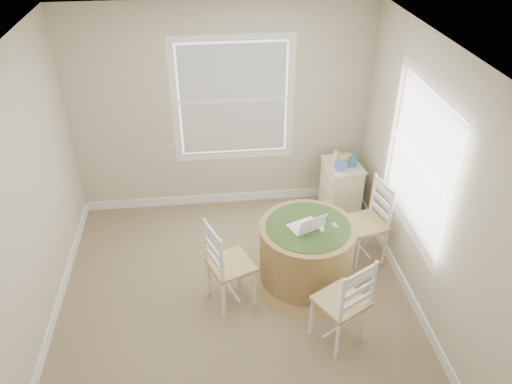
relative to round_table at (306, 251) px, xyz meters
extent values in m
cube|color=#867555|center=(-0.77, -0.19, -0.40)|extent=(3.60, 3.60, 0.02)
cube|color=white|center=(-0.77, -0.19, 2.22)|extent=(3.60, 3.60, 0.02)
cube|color=#BDB094|center=(-0.77, 1.62, 0.91)|extent=(3.60, 0.02, 2.60)
cube|color=#BDB094|center=(-0.77, -2.00, 0.91)|extent=(3.60, 0.02, 2.60)
cube|color=#BDB094|center=(-2.58, -0.19, 0.91)|extent=(0.02, 3.60, 2.60)
cube|color=#BDB094|center=(1.04, -0.19, 0.91)|extent=(0.02, 3.60, 2.60)
cube|color=white|center=(-0.77, 1.60, -0.33)|extent=(3.60, 0.02, 0.12)
cube|color=white|center=(-2.56, -0.19, -0.33)|extent=(0.02, 3.60, 0.12)
cube|color=white|center=(1.02, -0.19, -0.33)|extent=(0.02, 3.60, 0.12)
cylinder|color=#9E7447|center=(0.00, 0.00, 0.00)|extent=(0.98, 0.98, 0.63)
cone|color=#9E7447|center=(0.00, 0.00, -0.35)|extent=(1.18, 1.18, 0.07)
cylinder|color=#9E7447|center=(0.00, 0.00, 0.30)|extent=(1.00, 1.00, 0.03)
cylinder|color=#365223|center=(0.00, 0.00, 0.32)|extent=(0.86, 0.86, 0.01)
cone|color=#365223|center=(0.00, 0.00, 0.26)|extent=(0.96, 0.96, 0.10)
cube|color=white|center=(-0.04, 0.00, 0.32)|extent=(0.37, 0.32, 0.02)
cube|color=silver|center=(-0.04, 0.00, 0.33)|extent=(0.28, 0.21, 0.00)
cube|color=black|center=(0.02, -0.12, 0.43)|extent=(0.31, 0.18, 0.20)
ellipsoid|color=white|center=(0.12, -0.07, 0.33)|extent=(0.08, 0.10, 0.03)
cube|color=#B7BABF|center=(0.27, -0.02, 0.32)|extent=(0.07, 0.10, 0.02)
cube|color=black|center=(0.19, 0.11, 0.33)|extent=(0.07, 0.07, 0.02)
cube|color=beige|center=(0.68, 1.19, -0.04)|extent=(0.43, 0.55, 0.70)
cube|color=beige|center=(0.68, 1.19, 0.32)|extent=(0.47, 0.59, 0.02)
cube|color=beige|center=(0.50, 1.17, -0.25)|extent=(0.06, 0.43, 0.15)
cube|color=beige|center=(0.50, 1.17, -0.04)|extent=(0.06, 0.43, 0.15)
cube|color=beige|center=(0.50, 1.17, 0.17)|extent=(0.06, 0.43, 0.15)
cube|color=#5371BF|center=(0.62, 1.07, 0.38)|extent=(0.13, 0.13, 0.10)
cube|color=#D8DF4E|center=(0.72, 1.24, 0.36)|extent=(0.16, 0.12, 0.06)
cube|color=#316495|center=(0.76, 1.13, 0.39)|extent=(0.09, 0.09, 0.12)
cylinder|color=beige|center=(0.62, 1.32, 0.37)|extent=(0.07, 0.07, 0.09)
camera|label=1|loc=(-0.98, -3.95, 3.37)|focal=35.00mm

